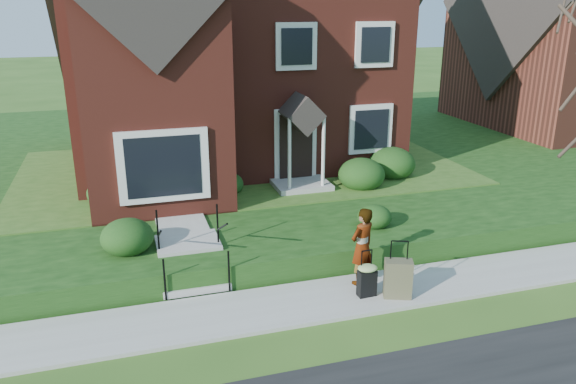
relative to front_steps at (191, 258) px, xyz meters
name	(u,v)px	position (x,y,z in m)	size (l,w,h in m)	color
ground	(327,301)	(2.50, -1.84, -0.47)	(120.00, 120.00, 0.00)	#2D5119
sidewalk	(327,299)	(2.50, -1.84, -0.43)	(60.00, 1.60, 0.08)	#9E9B93
terrace	(325,147)	(6.50, 9.06, -0.17)	(44.00, 20.00, 0.60)	#13340E
walkway	(175,204)	(0.00, 3.16, 0.16)	(1.20, 6.00, 0.06)	#9E9B93
main_house	(222,19)	(2.29, 7.76, 4.79)	(10.40, 10.20, 9.40)	maroon
front_steps	(191,258)	(0.00, 0.00, 0.00)	(1.40, 2.02, 1.50)	#9E9B93
foundation_shrubs	(287,181)	(3.10, 2.99, 0.58)	(9.75, 4.78, 1.03)	#103710
woman	(362,246)	(3.40, -1.45, 0.45)	(0.62, 0.41, 1.70)	#999999
suitcase_black	(367,278)	(3.29, -2.00, -0.01)	(0.43, 0.36, 0.99)	black
suitcase_olive	(398,279)	(3.87, -2.21, 0.01)	(0.63, 0.49, 1.20)	#4D4B33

